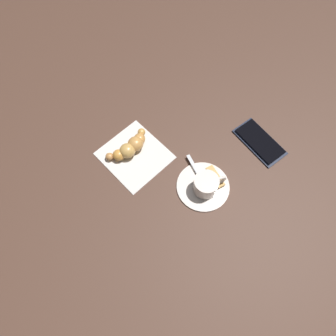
# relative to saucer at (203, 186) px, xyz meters

# --- Properties ---
(ground_plane) EXTENTS (1.80, 1.80, 0.00)m
(ground_plane) POSITION_rel_saucer_xyz_m (-0.09, 0.01, -0.00)
(ground_plane) COLOR #4C3226
(saucer) EXTENTS (0.13, 0.13, 0.01)m
(saucer) POSITION_rel_saucer_xyz_m (0.00, 0.00, 0.00)
(saucer) COLOR silver
(saucer) RESTS_ON ground
(espresso_cup) EXTENTS (0.07, 0.07, 0.05)m
(espresso_cup) POSITION_rel_saucer_xyz_m (0.01, -0.00, 0.03)
(espresso_cup) COLOR silver
(espresso_cup) RESTS_ON saucer
(teaspoon) EXTENTS (0.11, 0.08, 0.01)m
(teaspoon) POSITION_rel_saucer_xyz_m (-0.00, 0.01, 0.01)
(teaspoon) COLOR silver
(teaspoon) RESTS_ON saucer
(sugar_packet) EXTENTS (0.06, 0.05, 0.01)m
(sugar_packet) POSITION_rel_saucer_xyz_m (0.02, 0.04, 0.01)
(sugar_packet) COLOR tan
(sugar_packet) RESTS_ON saucer
(napkin) EXTENTS (0.20, 0.19, 0.00)m
(napkin) POSITION_rel_saucer_xyz_m (-0.20, -0.01, -0.00)
(napkin) COLOR silver
(napkin) RESTS_ON ground
(croissant) EXTENTS (0.08, 0.13, 0.04)m
(croissant) POSITION_rel_saucer_xyz_m (-0.22, -0.01, 0.02)
(croissant) COLOR #C3874A
(croissant) RESTS_ON napkin
(cell_phone) EXTENTS (0.16, 0.12, 0.01)m
(cell_phone) POSITION_rel_saucer_xyz_m (0.07, 0.19, 0.00)
(cell_phone) COLOR #181E2F
(cell_phone) RESTS_ON ground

